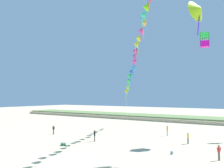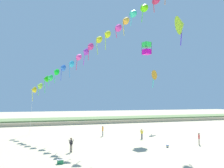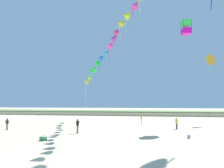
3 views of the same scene
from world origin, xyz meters
TOP-DOWN VIEW (x-y plane):
  - ground_plane at (0.00, 0.00)m, footprint 240.00×240.00m
  - dune_ridge at (0.00, 46.98)m, footprint 120.00×11.89m
  - person_near_left at (3.42, 20.87)m, footprint 0.24×0.60m
  - person_near_right at (-13.81, 11.23)m, footprint 0.53×0.29m
  - person_mid_center at (-3.69, 10.02)m, footprint 0.55×0.36m
  - person_far_right at (8.31, 15.99)m, footprint 0.44×0.46m
  - kite_banner_string at (0.92, 14.78)m, footprint 18.71×24.74m
  - large_kite_low_lead at (10.38, 18.05)m, footprint 1.40×1.40m
  - large_kite_high_solo at (15.68, 25.50)m, footprint 2.12×1.57m
  - beach_cooler at (-5.46, 5.38)m, footprint 0.58×0.41m
  - beach_ball at (8.48, 8.94)m, footprint 0.36×0.36m

SIDE VIEW (x-z plane):
  - ground_plane at x=0.00m, z-range 0.00..0.00m
  - beach_ball at x=8.48m, z-range 0.00..0.36m
  - beach_cooler at x=-5.46m, z-range -0.02..0.45m
  - dune_ridge at x=0.00m, z-range 0.00..1.20m
  - person_near_right at x=-13.81m, z-range 0.12..1.69m
  - person_far_right at x=8.31m, z-range 0.12..1.71m
  - person_mid_center at x=-3.69m, z-range 0.13..1.81m
  - person_near_left at x=3.42m, z-range 0.13..1.86m
  - large_kite_high_solo at x=15.68m, z-range 9.44..13.08m
  - kite_banner_string at x=0.92m, z-range 3.53..26.08m
  - large_kite_low_lead at x=10.38m, z-range 13.88..15.98m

